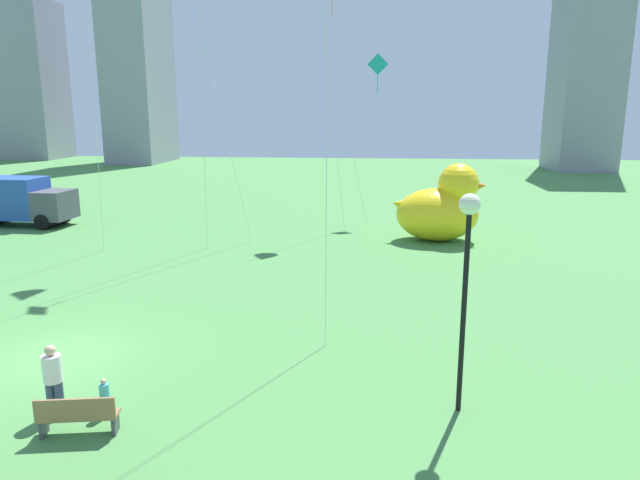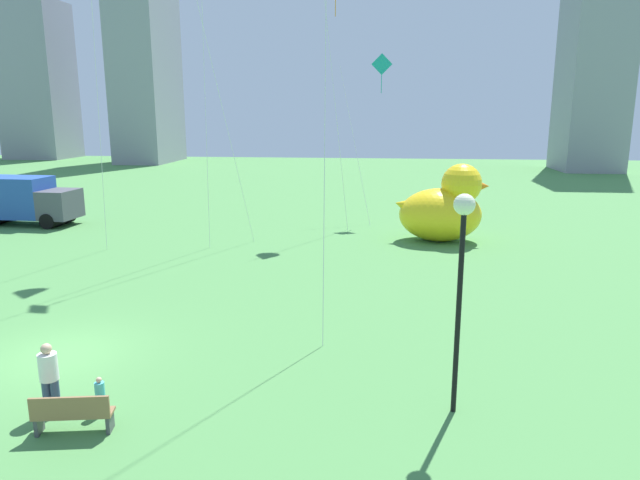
# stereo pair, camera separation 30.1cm
# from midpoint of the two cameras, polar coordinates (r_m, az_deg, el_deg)

# --- Properties ---
(ground_plane) EXTENTS (140.00, 140.00, 0.00)m
(ground_plane) POSITION_cam_midpoint_polar(r_m,az_deg,el_deg) (17.88, -23.94, -10.35)
(ground_plane) COLOR #4A8645
(park_bench) EXTENTS (1.68, 0.73, 0.90)m
(park_bench) POSITION_cam_midpoint_polar(r_m,az_deg,el_deg) (13.56, -22.69, -15.51)
(park_bench) COLOR olive
(park_bench) RESTS_ON ground
(person_adult) EXTENTS (0.41, 0.41, 1.67)m
(person_adult) POSITION_cam_midpoint_polar(r_m,az_deg,el_deg) (14.37, -24.66, -12.07)
(person_adult) COLOR #38476B
(person_adult) RESTS_ON ground
(person_child) EXTENTS (0.22, 0.22, 0.89)m
(person_child) POSITION_cam_midpoint_polar(r_m,az_deg,el_deg) (14.12, -20.33, -14.07)
(person_child) COLOR silver
(person_child) RESTS_ON ground
(giant_inflatable_duck) EXTENTS (4.88, 3.13, 4.04)m
(giant_inflatable_duck) POSITION_cam_midpoint_polar(r_m,az_deg,el_deg) (30.64, 12.41, 3.07)
(giant_inflatable_duck) COLOR yellow
(giant_inflatable_duck) RESTS_ON ground
(lamppost) EXTENTS (0.46, 0.46, 4.97)m
(lamppost) POSITION_cam_midpoint_polar(r_m,az_deg,el_deg) (12.67, 14.51, -1.05)
(lamppost) COLOR black
(lamppost) RESTS_ON ground
(box_truck) EXTENTS (6.34, 2.64, 2.85)m
(box_truck) POSITION_cam_midpoint_polar(r_m,az_deg,el_deg) (38.62, -27.13, 3.49)
(box_truck) COLOR #264CA5
(box_truck) RESTS_ON ground
(city_skyline) EXTENTS (79.24, 18.18, 28.13)m
(city_skyline) POSITION_cam_midpoint_polar(r_m,az_deg,el_deg) (77.38, -8.62, 16.94)
(city_skyline) COLOR gray
(city_skyline) RESTS_ON ground
(kite_teal) EXTENTS (3.24, 3.09, 10.07)m
(kite_teal) POSITION_cam_midpoint_polar(r_m,az_deg,el_deg) (36.59, 6.18, 16.30)
(kite_teal) COLOR silver
(kite_teal) RESTS_ON ground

